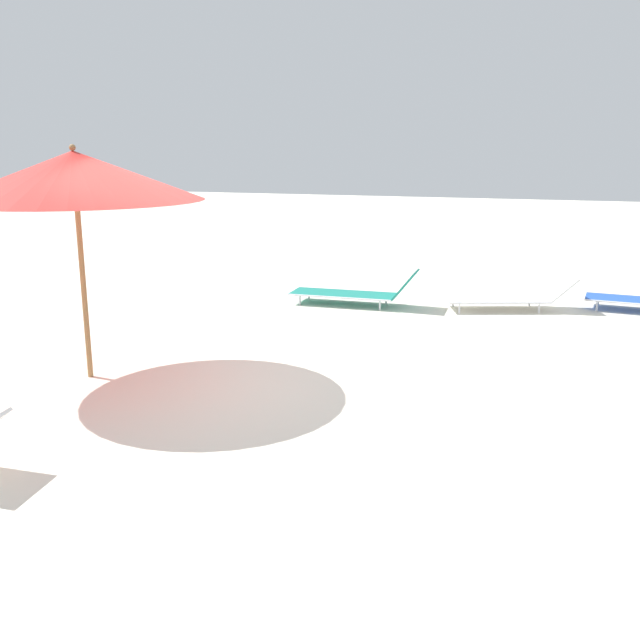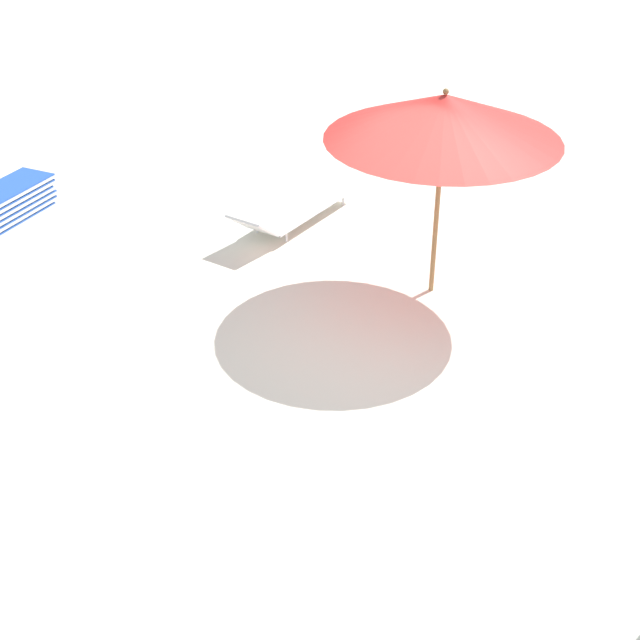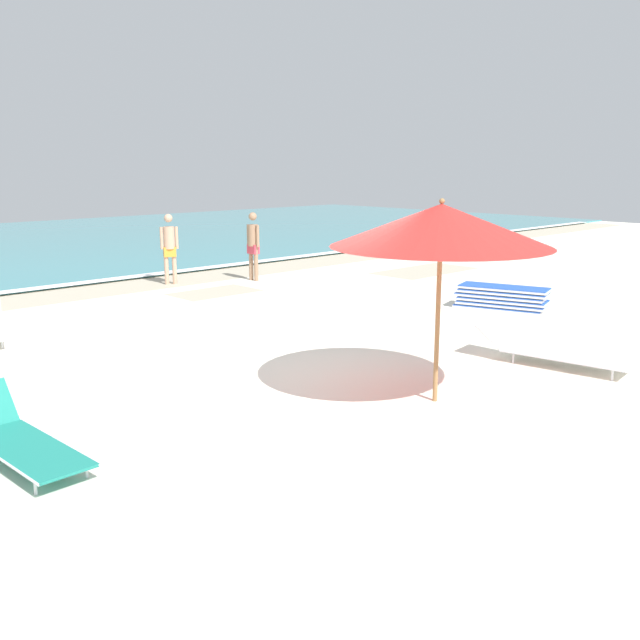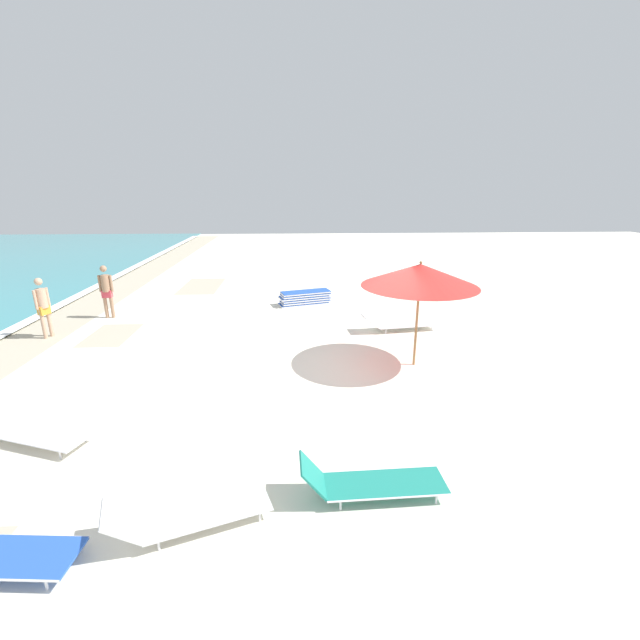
% 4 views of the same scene
% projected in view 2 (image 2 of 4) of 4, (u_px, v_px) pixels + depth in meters
% --- Properties ---
extents(ground_plane, '(60.00, 60.00, 0.16)m').
position_uv_depth(ground_plane, '(375.00, 352.00, 10.19)').
color(ground_plane, silver).
extents(beach_umbrella, '(2.75, 2.75, 2.58)m').
position_uv_depth(beach_umbrella, '(444.00, 118.00, 10.06)').
color(beach_umbrella, '#9E7547').
rests_on(beach_umbrella, ground_plane).
extents(sun_lounger_mid_beach_solo, '(0.92, 2.39, 0.52)m').
position_uv_depth(sun_lounger_mid_beach_solo, '(292.00, 211.00, 12.76)').
color(sun_lounger_mid_beach_solo, white).
rests_on(sun_lounger_mid_beach_solo, ground_plane).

